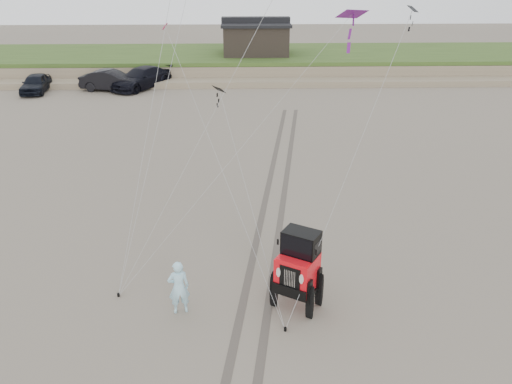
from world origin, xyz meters
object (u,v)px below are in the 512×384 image
man (179,287)px  jeep (297,278)px  cabin (256,37)px  truck_b (112,81)px  truck_a (36,83)px  truck_c (141,78)px

man → jeep: bearing=169.6°
cabin → truck_b: 14.51m
truck_a → jeep: size_ratio=0.82×
truck_a → jeep: jeep is taller
truck_a → truck_b: bearing=-0.2°
truck_a → jeep: 33.90m
cabin → jeep: (0.16, -36.71, -2.24)m
cabin → truck_c: size_ratio=1.08×
cabin → jeep: cabin is taller
cabin → man: bearing=-95.2°
truck_b → jeep: (12.24, -29.04, 0.16)m
truck_c → jeep: (9.93, -29.79, 0.14)m
truck_c → jeep: jeep is taller
truck_a → truck_b: 6.04m
jeep → man: bearing=-146.5°
truck_c → man: (6.44, -29.96, 0.01)m
truck_b → jeep: size_ratio=0.94×
truck_b → jeep: bearing=-146.1°
truck_c → man: bearing=-45.5°
truck_a → truck_c: truck_c is taller
truck_b → truck_c: (2.31, 0.75, 0.02)m
jeep → man: 3.50m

